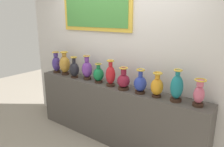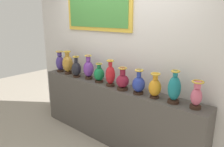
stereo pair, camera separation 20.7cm
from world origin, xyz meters
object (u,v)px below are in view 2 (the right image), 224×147
at_px(vase_violet, 88,69).
at_px(vase_amber, 155,87).
at_px(vase_ochre, 68,63).
at_px(vase_cobalt, 139,84).
at_px(vase_crimson, 110,75).
at_px(vase_emerald, 99,74).
at_px(vase_burgundy, 123,81).
at_px(vase_onyx, 76,68).
at_px(vase_rose, 196,96).
at_px(vase_indigo, 60,62).
at_px(vase_teal, 174,89).

bearing_deg(vase_violet, vase_amber, -1.37).
bearing_deg(vase_ochre, vase_cobalt, -0.77).
distance_m(vase_crimson, vase_amber, 0.75).
bearing_deg(vase_emerald, vase_amber, -0.96).
xyz_separation_m(vase_violet, vase_burgundy, (0.76, -0.05, -0.04)).
height_order(vase_onyx, vase_rose, vase_onyx).
relative_size(vase_indigo, vase_ochre, 0.93).
distance_m(vase_violet, vase_cobalt, 1.03).
relative_size(vase_crimson, vase_amber, 1.21).
distance_m(vase_emerald, vase_cobalt, 0.77).
xyz_separation_m(vase_crimson, vase_cobalt, (0.51, -0.00, -0.04)).
bearing_deg(vase_violet, vase_cobalt, -2.34).
bearing_deg(vase_amber, vase_onyx, -179.10).
bearing_deg(vase_crimson, vase_indigo, 178.95).
distance_m(vase_burgundy, vase_cobalt, 0.27).
bearing_deg(vase_amber, vase_burgundy, -177.36).
distance_m(vase_onyx, vase_crimson, 0.77).
relative_size(vase_violet, vase_rose, 1.23).
height_order(vase_ochre, vase_cobalt, vase_ochre).
distance_m(vase_emerald, vase_amber, 1.01).
distance_m(vase_burgundy, vase_amber, 0.51).
bearing_deg(vase_teal, vase_rose, 2.46).
bearing_deg(vase_crimson, vase_ochre, 179.06).
distance_m(vase_indigo, vase_ochre, 0.24).
xyz_separation_m(vase_amber, vase_rose, (0.52, 0.02, 0.01)).
height_order(vase_violet, vase_crimson, vase_violet).
xyz_separation_m(vase_burgundy, vase_cobalt, (0.27, 0.01, 0.01)).
bearing_deg(vase_burgundy, vase_indigo, 178.53).
bearing_deg(vase_indigo, vase_cobalt, -0.88).
relative_size(vase_burgundy, vase_cobalt, 0.96).
bearing_deg(vase_cobalt, vase_violet, 177.66).
xyz_separation_m(vase_violet, vase_cobalt, (1.03, -0.04, -0.04)).
relative_size(vase_indigo, vase_onyx, 1.08).
bearing_deg(vase_crimson, vase_cobalt, -0.43).
relative_size(vase_ochre, vase_emerald, 1.36).
height_order(vase_emerald, vase_crimson, vase_crimson).
relative_size(vase_violet, vase_emerald, 1.31).
height_order(vase_crimson, vase_teal, vase_teal).
height_order(vase_ochre, vase_amber, vase_ochre).
bearing_deg(vase_crimson, vase_amber, 0.58).
bearing_deg(vase_rose, vase_teal, -177.54).
bearing_deg(vase_teal, vase_onyx, -179.01).
height_order(vase_ochre, vase_teal, vase_ochre).
height_order(vase_crimson, vase_cobalt, vase_crimson).
relative_size(vase_amber, vase_rose, 1.01).
relative_size(vase_ochre, vase_onyx, 1.15).
relative_size(vase_indigo, vase_cobalt, 1.15).
bearing_deg(vase_onyx, vase_indigo, 175.63).
relative_size(vase_emerald, vase_amber, 0.93).
xyz_separation_m(vase_burgundy, vase_amber, (0.51, 0.02, 0.01)).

